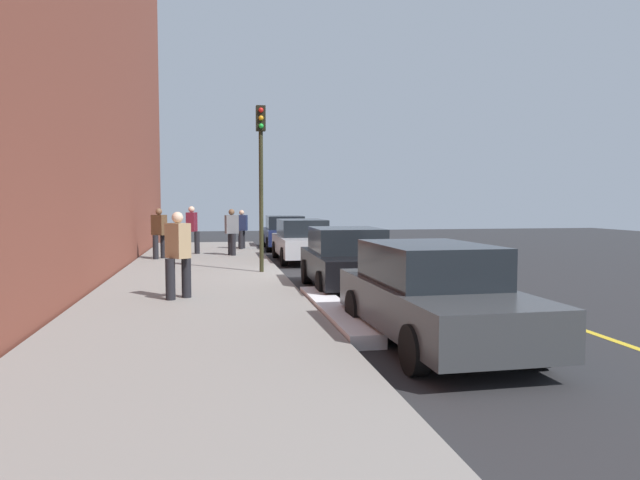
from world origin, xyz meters
name	(u,v)px	position (x,y,z in m)	size (l,w,h in m)	color
ground_plane	(323,281)	(0.00, 0.00, 0.00)	(56.00, 56.00, 0.00)	#28282B
sidewalk	(199,281)	(0.00, -3.30, 0.07)	(28.00, 4.60, 0.15)	gray
lane_stripe_centre	(435,278)	(0.00, 3.20, 0.00)	(28.00, 0.14, 0.01)	gold
snow_bank_curb	(334,311)	(4.87, -0.70, 0.11)	(4.96, 0.56, 0.22)	white
parked_car_navy	(285,232)	(-11.06, 0.28, 0.76)	(4.73, 2.00, 1.51)	black
parked_car_silver	(302,240)	(-5.42, 0.24, 0.76)	(4.76, 1.92, 1.51)	black
parked_car_black	(347,259)	(1.60, 0.30, 0.76)	(4.18, 1.97, 1.51)	black
parked_car_charcoal	(432,294)	(7.11, 0.35, 0.76)	(4.62, 1.98, 1.51)	black
pedestrian_grey_coat	(232,231)	(-6.67, -2.26, 1.07)	(0.56, 0.52, 1.73)	black
pedestrian_burgundy_coat	(192,228)	(-7.55, -3.76, 1.13)	(0.56, 0.59, 1.83)	black
pedestrian_navy_coat	(242,228)	(-9.61, -1.74, 1.03)	(0.53, 0.51, 1.65)	black
pedestrian_brown_coat	(159,232)	(-5.70, -4.81, 1.10)	(0.53, 0.57, 1.78)	black
pedestrian_tan_coat	(178,253)	(3.13, -3.63, 1.11)	(0.57, 0.54, 1.80)	black
traffic_light_pole	(261,161)	(-1.19, -1.57, 3.30)	(0.35, 0.26, 4.70)	#2D2D19
rolling_suitcase	(241,242)	(-10.14, -1.77, 0.41)	(0.34, 0.22, 0.88)	#191E38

